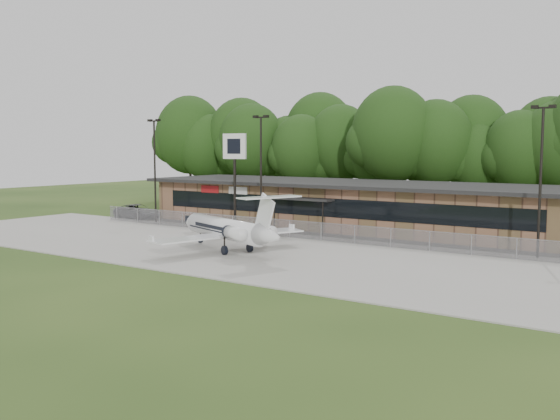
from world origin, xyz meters
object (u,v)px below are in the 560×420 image
Objects in this scene: terminal at (352,205)px; suv at (137,212)px; business_jet at (229,230)px; pole_sign at (235,156)px.

terminal is 22.89m from suv.
pole_sign reaches higher than business_jet.
suv is at bearing 167.07° from pole_sign.
suv is 0.62× the size of pole_sign.
terminal is at bearing 32.30° from pole_sign.
pole_sign is (13.84, -0.97, 5.91)m from suv.
business_jet is at bearing -92.50° from terminal.
pole_sign is at bearing -91.69° from suv.
business_jet is at bearing -115.08° from suv.
business_jet is 13.47m from pole_sign.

